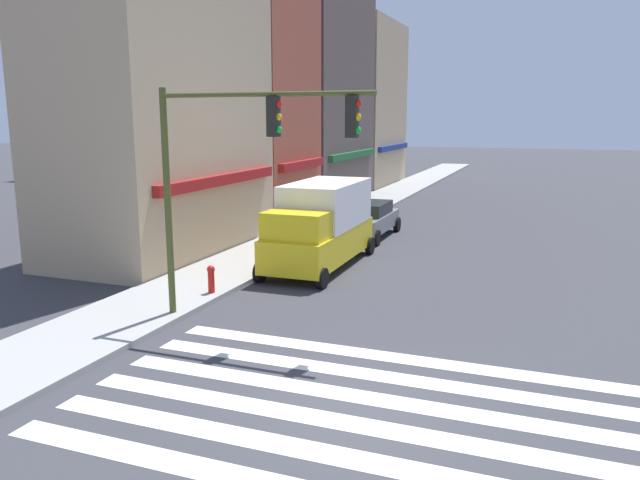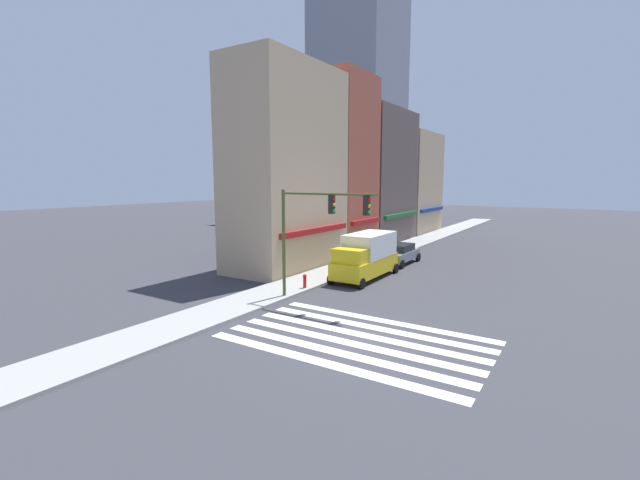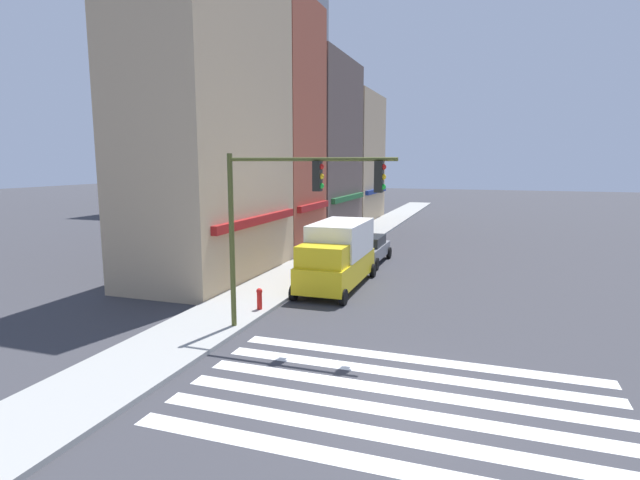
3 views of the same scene
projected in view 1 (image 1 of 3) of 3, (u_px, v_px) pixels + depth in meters
ground_plane at (359, 410)px, 11.66m from camera, size 200.00×200.00×0.00m
sidewalk_left at (46, 353)px, 14.27m from camera, size 120.00×3.00×0.15m
crosswalk_stripes at (359, 410)px, 11.66m from camera, size 6.11×10.80×0.01m
storefront_row at (288, 85)px, 35.29m from camera, size 36.32×5.30×15.85m
traffic_signal at (238, 154)px, 15.43m from camera, size 0.32×5.74×6.12m
box_truck_yellow at (321, 224)px, 22.48m from camera, size 6.22×2.42×3.04m
sedan_grey at (368, 219)px, 28.17m from camera, size 4.41×2.02×1.59m
pedestrian_red_jacket at (333, 207)px, 30.18m from camera, size 0.32×0.32×1.77m
fire_hydrant at (211, 278)px, 18.81m from camera, size 0.24×0.24×0.84m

